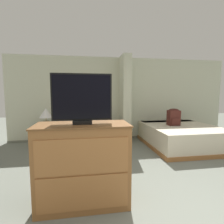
{
  "coord_description": "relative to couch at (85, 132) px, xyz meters",
  "views": [
    {
      "loc": [
        -1.24,
        -1.5,
        1.47
      ],
      "look_at": [
        -0.61,
        2.41,
        1.05
      ],
      "focal_mm": 28.0,
      "sensor_mm": 36.0,
      "label": 1
    }
  ],
  "objects": [
    {
      "name": "side_table",
      "position": [
        -1.07,
        -0.06,
        0.1
      ],
      "size": [
        0.4,
        0.4,
        0.55
      ],
      "color": "#996033",
      "rests_on": "ground_plane"
    },
    {
      "name": "wall_partition_pillar",
      "position": [
        1.22,
        0.1,
        0.96
      ],
      "size": [
        0.24,
        0.65,
        2.6
      ],
      "color": "beige",
      "rests_on": "ground_plane"
    },
    {
      "name": "coffee_table",
      "position": [
        0.01,
        -1.06,
        0.03
      ],
      "size": [
        0.72,
        0.5,
        0.43
      ],
      "color": "#996033",
      "rests_on": "ground_plane"
    },
    {
      "name": "bed",
      "position": [
        2.64,
        -0.66,
        -0.05
      ],
      "size": [
        1.87,
        2.1,
        0.58
      ],
      "color": "#996033",
      "rests_on": "ground_plane"
    },
    {
      "name": "wall_back",
      "position": [
        1.21,
        0.49,
        0.95
      ],
      "size": [
        7.04,
        0.16,
        2.6
      ],
      "color": "beige",
      "rests_on": "ground_plane"
    },
    {
      "name": "tv_dresser",
      "position": [
        -0.04,
        -2.86,
        0.2
      ],
      "size": [
        1.2,
        0.54,
        1.08
      ],
      "color": "#996033",
      "rests_on": "ground_plane"
    },
    {
      "name": "tv",
      "position": [
        -0.04,
        -2.85,
        1.06
      ],
      "size": [
        0.75,
        0.16,
        0.64
      ],
      "color": "black",
      "rests_on": "tv_dresser"
    },
    {
      "name": "backpack",
      "position": [
        2.46,
        -0.59,
        0.48
      ],
      "size": [
        0.31,
        0.26,
        0.47
      ],
      "color": "#471E19",
      "rests_on": "bed"
    },
    {
      "name": "table_lamp",
      "position": [
        -1.07,
        -0.06,
        0.55
      ],
      "size": [
        0.36,
        0.36,
        0.51
      ],
      "color": "tan",
      "rests_on": "side_table"
    },
    {
      "name": "couch",
      "position": [
        0.0,
        0.0,
        0.0
      ],
      "size": [
        1.82,
        0.84,
        0.93
      ],
      "color": "gray",
      "rests_on": "ground_plane"
    }
  ]
}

